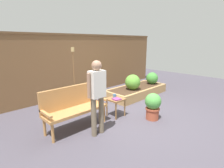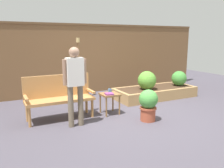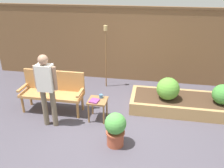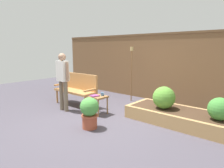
{
  "view_description": "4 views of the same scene",
  "coord_description": "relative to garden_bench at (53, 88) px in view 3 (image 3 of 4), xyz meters",
  "views": [
    {
      "loc": [
        -3.43,
        -2.73,
        1.92
      ],
      "look_at": [
        -0.06,
        0.71,
        0.74
      ],
      "focal_mm": 28.35,
      "sensor_mm": 36.0,
      "label": 1
    },
    {
      "loc": [
        -2.62,
        -4.36,
        1.72
      ],
      "look_at": [
        -0.19,
        0.47,
        0.66
      ],
      "focal_mm": 37.42,
      "sensor_mm": 36.0,
      "label": 2
    },
    {
      "loc": [
        0.74,
        -3.89,
        2.88
      ],
      "look_at": [
        -0.03,
        0.33,
        0.87
      ],
      "focal_mm": 36.84,
      "sensor_mm": 36.0,
      "label": 3
    },
    {
      "loc": [
        3.24,
        -3.28,
        1.68
      ],
      "look_at": [
        0.07,
        0.37,
        0.83
      ],
      "focal_mm": 32.46,
      "sensor_mm": 36.0,
      "label": 4
    }
  ],
  "objects": [
    {
      "name": "person_by_bench",
      "position": [
        0.17,
        -0.62,
        0.39
      ],
      "size": [
        0.47,
        0.2,
        1.56
      ],
      "color": "#70604C",
      "rests_on": "ground_plane"
    },
    {
      "name": "book_on_table",
      "position": [
        1.06,
        -0.31,
        -0.05
      ],
      "size": [
        0.22,
        0.23,
        0.03
      ],
      "primitive_type": "cube",
      "rotation": [
        0.0,
        0.0,
        -0.19
      ],
      "color": "#7F3875",
      "rests_on": "side_table"
    },
    {
      "name": "shrub_near_bench",
      "position": [
        2.6,
        0.43,
        0.01
      ],
      "size": [
        0.52,
        0.52,
        0.52
      ],
      "color": "brown",
      "rests_on": "raised_planter_bed"
    },
    {
      "name": "potted_boxwood",
      "position": [
        1.63,
        -1.01,
        -0.18
      ],
      "size": [
        0.4,
        0.4,
        0.67
      ],
      "color": "#A84C33",
      "rests_on": "ground_plane"
    },
    {
      "name": "ground_plane",
      "position": [
        1.44,
        -0.53,
        -0.54
      ],
      "size": [
        14.0,
        14.0,
        0.0
      ],
      "primitive_type": "plane",
      "color": "#47424C"
    },
    {
      "name": "shrub_far_corner",
      "position": [
        3.78,
        0.43,
        -0.02
      ],
      "size": [
        0.45,
        0.45,
        0.45
      ],
      "color": "brown",
      "rests_on": "raised_planter_bed"
    },
    {
      "name": "fence_back",
      "position": [
        1.44,
        2.07,
        0.55
      ],
      "size": [
        8.4,
        0.14,
        2.16
      ],
      "color": "brown",
      "rests_on": "ground_plane"
    },
    {
      "name": "cup_on_table",
      "position": [
        1.16,
        -0.13,
        -0.02
      ],
      "size": [
        0.11,
        0.08,
        0.08
      ],
      "color": "teal",
      "rests_on": "side_table"
    },
    {
      "name": "tiki_torch",
      "position": [
        0.95,
        1.44,
        0.64
      ],
      "size": [
        0.1,
        0.1,
        1.73
      ],
      "color": "brown",
      "rests_on": "ground_plane"
    },
    {
      "name": "garden_bench",
      "position": [
        0.0,
        0.0,
        0.0
      ],
      "size": [
        1.44,
        0.48,
        0.94
      ],
      "color": "#B77F47",
      "rests_on": "ground_plane"
    },
    {
      "name": "raised_planter_bed",
      "position": [
        2.97,
        0.53,
        -0.39
      ],
      "size": [
        2.4,
        1.0,
        0.3
      ],
      "color": "#AD8451",
      "rests_on": "ground_plane"
    },
    {
      "name": "side_table",
      "position": [
        1.11,
        -0.23,
        -0.15
      ],
      "size": [
        0.4,
        0.4,
        0.48
      ],
      "color": "olive",
      "rests_on": "ground_plane"
    }
  ]
}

